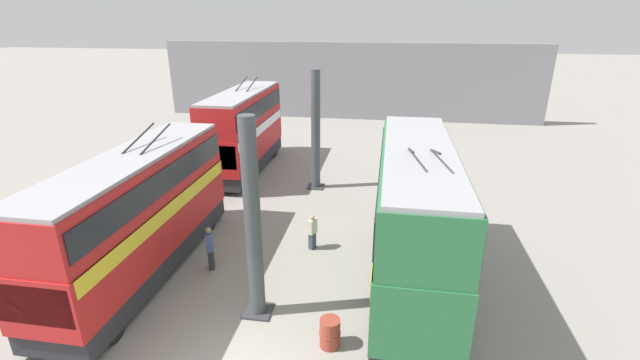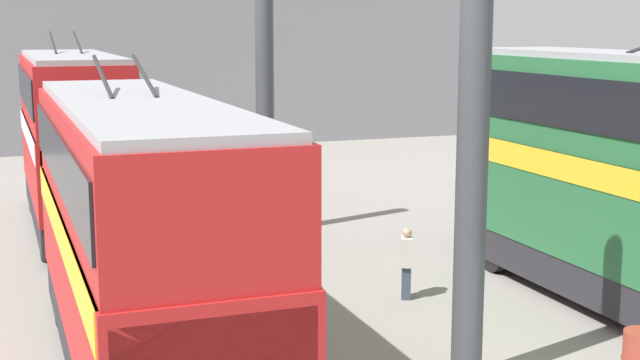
# 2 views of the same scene
# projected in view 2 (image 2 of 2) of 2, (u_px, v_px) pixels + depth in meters

# --- Properties ---
(depot_back_wall) EXTENTS (0.50, 36.00, 7.13)m
(depot_back_wall) POSITION_uv_depth(u_px,v_px,m) (152.00, 74.00, 41.83)
(depot_back_wall) COLOR gray
(depot_back_wall) RESTS_ON ground_plane
(support_column_near) EXTENTS (0.93, 0.93, 6.73)m
(support_column_near) POSITION_uv_depth(u_px,v_px,m) (471.00, 191.00, 14.30)
(support_column_near) COLOR #42474C
(support_column_near) RESTS_ON ground_plane
(support_column_far) EXTENTS (0.93, 0.93, 6.73)m
(support_column_far) POSITION_uv_depth(u_px,v_px,m) (265.00, 120.00, 24.90)
(support_column_far) COLOR #42474C
(support_column_far) RESTS_ON ground_plane
(bus_left_near) EXTENTS (9.68, 2.54, 5.93)m
(bus_left_near) POSITION_uv_depth(u_px,v_px,m) (633.00, 167.00, 18.12)
(bus_left_near) COLOR black
(bus_left_near) RESTS_ON ground_plane
(bus_right_near) EXTENTS (10.31, 2.54, 5.34)m
(bus_right_near) POSITION_uv_depth(u_px,v_px,m) (141.00, 226.00, 14.29)
(bus_right_near) COLOR black
(bus_right_near) RESTS_ON ground_plane
(bus_right_mid) EXTENTS (9.32, 2.54, 5.67)m
(bus_right_mid) POSITION_uv_depth(u_px,v_px,m) (73.00, 131.00, 25.37)
(bus_right_mid) COLOR black
(bus_right_mid) RESTS_ON ground_plane
(person_by_right_row) EXTENTS (0.47, 0.34, 1.81)m
(person_by_right_row) POSITION_uv_depth(u_px,v_px,m) (276.00, 303.00, 15.92)
(person_by_right_row) COLOR #2D2D33
(person_by_right_row) RESTS_ON ground_plane
(person_aisle_midway) EXTENTS (0.48, 0.40, 1.57)m
(person_aisle_midway) POSITION_uv_depth(u_px,v_px,m) (406.00, 262.00, 19.21)
(person_aisle_midway) COLOR #384251
(person_aisle_midway) RESTS_ON ground_plane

